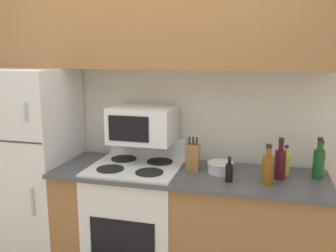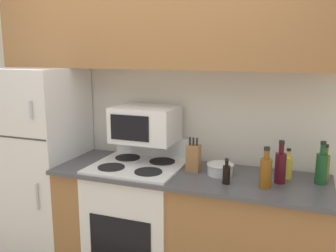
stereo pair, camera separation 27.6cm
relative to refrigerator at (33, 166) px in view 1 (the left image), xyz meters
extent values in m
cube|color=silver|center=(1.02, 0.36, 0.45)|extent=(8.00, 0.05, 2.55)
cube|color=#9E6B3D|center=(1.35, -0.01, -0.39)|extent=(2.04, 0.64, 0.87)
cube|color=#4C4C51|center=(1.35, -0.03, 0.05)|extent=(2.04, 0.68, 0.03)
cube|color=white|center=(0.00, 0.00, 0.00)|extent=(0.66, 0.65, 1.65)
cube|color=#383838|center=(0.00, -0.32, 0.30)|extent=(0.64, 0.01, 0.01)
cylinder|color=#B7B7BC|center=(0.21, -0.34, 0.53)|extent=(0.02, 0.02, 0.14)
cylinder|color=#B7B7BC|center=(0.21, -0.34, -0.17)|extent=(0.02, 0.02, 0.22)
cube|color=#9E6B3D|center=(1.02, 0.17, 1.12)|extent=(2.70, 0.34, 0.59)
cube|color=white|center=(0.94, -0.02, -0.37)|extent=(0.69, 0.64, 0.91)
cube|color=black|center=(0.94, -0.34, -0.39)|extent=(0.49, 0.01, 0.33)
cube|color=#2D2D2D|center=(0.94, -0.02, 0.08)|extent=(0.66, 0.61, 0.01)
cube|color=white|center=(0.94, 0.28, 0.17)|extent=(0.66, 0.06, 0.16)
cylinder|color=black|center=(0.78, -0.16, 0.09)|extent=(0.21, 0.21, 0.01)
cylinder|color=black|center=(1.09, -0.16, 0.09)|extent=(0.21, 0.21, 0.01)
cylinder|color=black|center=(0.78, 0.12, 0.09)|extent=(0.21, 0.21, 0.01)
cylinder|color=black|center=(1.09, 0.12, 0.09)|extent=(0.21, 0.21, 0.01)
cube|color=white|center=(0.96, 0.10, 0.39)|extent=(0.50, 0.37, 0.28)
cube|color=black|center=(0.91, -0.09, 0.39)|extent=(0.32, 0.01, 0.20)
cube|color=#9E6B3D|center=(1.38, 0.04, 0.17)|extent=(0.10, 0.09, 0.20)
cylinder|color=black|center=(1.35, 0.03, 0.30)|extent=(0.01, 0.01, 0.06)
cylinder|color=black|center=(1.38, 0.03, 0.30)|extent=(0.01, 0.01, 0.06)
cylinder|color=black|center=(1.41, 0.03, 0.30)|extent=(0.01, 0.01, 0.06)
cylinder|color=silver|center=(1.59, 0.02, 0.11)|extent=(0.19, 0.19, 0.08)
torus|color=silver|center=(1.59, 0.02, 0.15)|extent=(0.20, 0.20, 0.01)
cylinder|color=#470F19|center=(2.01, 0.00, 0.17)|extent=(0.08, 0.08, 0.21)
cylinder|color=#470F19|center=(2.01, 0.00, 0.31)|extent=(0.03, 0.03, 0.07)
cylinder|color=black|center=(2.01, 0.00, 0.36)|extent=(0.04, 0.04, 0.02)
cylinder|color=black|center=(1.67, -0.15, 0.13)|extent=(0.05, 0.05, 0.13)
cylinder|color=black|center=(1.67, -0.15, 0.22)|extent=(0.02, 0.02, 0.04)
cylinder|color=black|center=(1.67, -0.15, 0.24)|extent=(0.03, 0.03, 0.01)
cylinder|color=gold|center=(2.06, 0.12, 0.15)|extent=(0.06, 0.06, 0.15)
cylinder|color=gold|center=(2.06, 0.12, 0.25)|extent=(0.03, 0.03, 0.05)
cylinder|color=black|center=(2.06, 0.12, 0.28)|extent=(0.03, 0.03, 0.02)
cylinder|color=#194C23|center=(2.28, 0.08, 0.17)|extent=(0.08, 0.08, 0.21)
cylinder|color=#194C23|center=(2.28, 0.08, 0.31)|extent=(0.03, 0.03, 0.07)
cylinder|color=black|center=(2.28, 0.08, 0.36)|extent=(0.04, 0.04, 0.02)
cylinder|color=brown|center=(1.93, -0.13, 0.17)|extent=(0.08, 0.08, 0.20)
cylinder|color=brown|center=(1.93, -0.13, 0.30)|extent=(0.04, 0.04, 0.06)
cylinder|color=black|center=(1.93, -0.13, 0.34)|extent=(0.04, 0.04, 0.02)
cylinder|color=#5B6619|center=(2.30, 0.16, 0.16)|extent=(0.06, 0.06, 0.18)
cylinder|color=#5B6619|center=(2.30, 0.16, 0.28)|extent=(0.03, 0.03, 0.06)
cylinder|color=black|center=(2.30, 0.16, 0.32)|extent=(0.03, 0.03, 0.02)
camera|label=1|loc=(1.89, -2.66, 0.97)|focal=40.00mm
camera|label=2|loc=(2.16, -2.57, 0.97)|focal=40.00mm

